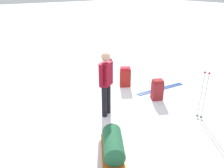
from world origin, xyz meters
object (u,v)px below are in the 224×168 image
Objects in this scene: ski_pair_near at (161,89)px; backpack_large_dark at (157,90)px; backpack_bright at (125,77)px; gear_sled at (113,146)px; ski_poles_planted_near at (203,94)px; skier_standing at (106,81)px.

ski_pair_near is 0.81m from backpack_large_dark.
backpack_large_dark is at bearing -172.60° from backpack_bright.
gear_sled is at bearing 137.45° from backpack_bright.
ski_poles_planted_near is at bearing -93.72° from gear_sled.
ski_pair_near is at bearing -15.78° from ski_poles_planted_near.
skier_standing is 1.36× the size of gear_sled.
ski_pair_near is 2.76× the size of backpack_bright.
skier_standing is at bearing 126.50° from backpack_bright.
ski_poles_planted_near reaches higher than backpack_large_dark.
ski_poles_planted_near is at bearing -130.59° from skier_standing.
backpack_large_dark is at bearing -63.84° from gear_sled.
backpack_bright is 2.75m from ski_poles_planted_near.
ski_poles_planted_near is (-1.82, 0.52, 0.70)m from ski_pair_near.
backpack_large_dark is at bearing 124.05° from ski_pair_near.
skier_standing is 2.02m from backpack_bright.
backpack_large_dark reaches higher than ski_pair_near.
backpack_large_dark is at bearing -95.59° from skier_standing.
ski_pair_near is 2.91× the size of backpack_large_dark.
skier_standing is 2.54m from ski_pair_near.
ski_pair_near is at bearing -83.75° from skier_standing.
skier_standing reaches higher than gear_sled.
backpack_bright is at bearing 42.03° from ski_pair_near.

